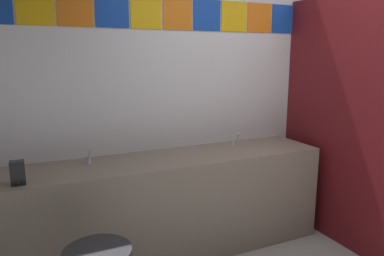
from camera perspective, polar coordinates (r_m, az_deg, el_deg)
The scene contains 7 objects.
wall_back at distance 3.61m, azimuth 7.99°, elevation 7.07°, with size 4.51×0.09×2.83m.
vanity_counter at distance 3.16m, azimuth -3.01°, elevation -11.95°, with size 2.65×0.59×0.85m.
faucet_left at distance 2.92m, azimuth -15.97°, elevation -4.53°, with size 0.04×0.10×0.14m.
faucet_right at distance 3.37m, azimuth 6.85°, elevation -2.05°, with size 0.04×0.10×0.14m.
soap_dispenser at distance 2.63m, azimuth -25.83°, elevation -6.39°, with size 0.09×0.09×0.16m.
stall_divider at distance 3.45m, azimuth 26.77°, elevation 0.44°, with size 0.92×1.30×2.20m.
toilet at distance 4.16m, azimuth 24.01°, elevation -9.01°, with size 0.39×0.49×0.74m.
Camera 1 is at (-1.95, -1.45, 1.68)m, focal length 33.78 mm.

